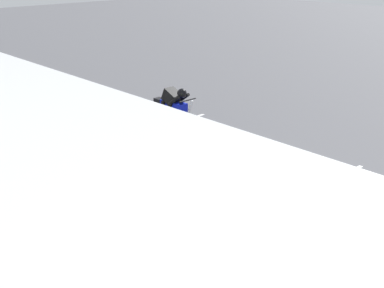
{
  "coord_description": "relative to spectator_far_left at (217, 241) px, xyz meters",
  "views": [
    {
      "loc": [
        -6.93,
        6.46,
        4.65
      ],
      "look_at": [
        0.2,
        -0.18,
        1.1
      ],
      "focal_mm": 49.25,
      "sensor_mm": 36.0,
      "label": 1
    }
  ],
  "objects": [
    {
      "name": "ground_plane",
      "position": [
        2.62,
        -1.98,
        -0.99
      ],
      "size": [
        80.0,
        80.0,
        0.0
      ],
      "primitive_type": "plane",
      "color": "#4C4C51"
    },
    {
      "name": "spectator_far_left",
      "position": [
        0.0,
        0.0,
        0.0
      ],
      "size": [
        0.58,
        0.36,
        1.68
      ],
      "color": "black",
      "rests_on": "ground_plane"
    },
    {
      "name": "spectator_left",
      "position": [
        1.42,
        -0.33,
        0.09
      ],
      "size": [
        0.58,
        0.33,
        1.81
      ],
      "color": "black",
      "rests_on": "ground_plane"
    },
    {
      "name": "spectator_centre",
      "position": [
        2.54,
        -0.45,
        0.1
      ],
      "size": [
        0.57,
        0.4,
        1.82
      ],
      "color": "black",
      "rests_on": "ground_plane"
    },
    {
      "name": "parked_motorcycle_silver",
      "position": [
        3.84,
        0.29,
        -0.51
      ],
      "size": [
        2.03,
        0.7,
        0.99
      ],
      "color": "black",
      "rests_on": "ground_plane"
    },
    {
      "name": "stunt_motorcycle",
      "position": [
        6.29,
        -4.66,
        -0.38
      ],
      "size": [
        2.05,
        0.58,
        1.23
      ],
      "color": "black",
      "rests_on": "ground_plane"
    },
    {
      "name": "traffic_cone",
      "position": [
        3.55,
        -3.47,
        -0.69
      ],
      "size": [
        0.34,
        0.34,
        0.63
      ],
      "color": "orange",
      "rests_on": "ground_plane"
    },
    {
      "name": "bay_line_b",
      "position": [
        1.2,
        -3.96,
        -0.99
      ],
      "size": [
        0.22,
        4.23,
        0.01
      ],
      "color": "white",
      "rests_on": "ground_plane"
    },
    {
      "name": "bay_line_c",
      "position": [
        3.92,
        -3.96,
        -0.99
      ],
      "size": [
        0.21,
        3.72,
        0.01
      ],
      "color": "white",
      "rests_on": "ground_plane"
    },
    {
      "name": "bay_line_d",
      "position": [
        6.65,
        -3.96,
        -0.99
      ],
      "size": [
        0.23,
        4.65,
        0.01
      ],
      "color": "white",
      "rests_on": "ground_plane"
    }
  ]
}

